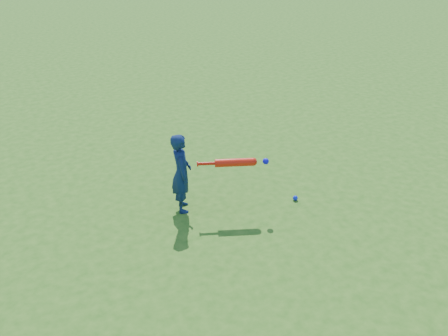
# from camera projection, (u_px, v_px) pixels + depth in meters

# --- Properties ---
(ground) EXTENTS (80.00, 80.00, 0.00)m
(ground) POSITION_uv_depth(u_px,v_px,m) (131.00, 206.00, 6.09)
(ground) COLOR #2B5E16
(ground) RESTS_ON ground
(child) EXTENTS (0.32, 0.41, 0.98)m
(child) POSITION_uv_depth(u_px,v_px,m) (181.00, 173.00, 5.81)
(child) COLOR #0F2048
(child) RESTS_ON ground
(ground_ball_blue) EXTENTS (0.06, 0.06, 0.06)m
(ground_ball_blue) POSITION_uv_depth(u_px,v_px,m) (295.00, 198.00, 6.19)
(ground_ball_blue) COLOR #0C1ED3
(ground_ball_blue) RESTS_ON ground
(bat_swing) EXTENTS (0.80, 0.35, 0.09)m
(bat_swing) POSITION_uv_depth(u_px,v_px,m) (237.00, 162.00, 5.75)
(bat_swing) COLOR red
(bat_swing) RESTS_ON ground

